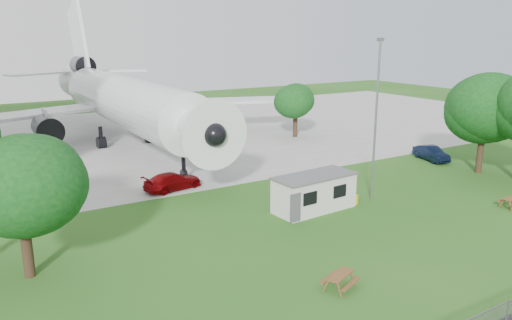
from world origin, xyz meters
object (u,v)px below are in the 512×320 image
site_cabin (314,192)px  picnic_west (340,288)px  picnic_east (512,208)px  airliner (121,98)px

site_cabin → picnic_west: bearing=-121.2°
picnic_west → picnic_east: size_ratio=1.00×
picnic_west → picnic_east: 18.86m
airliner → picnic_east: (17.82, -36.36, -5.27)m
picnic_west → picnic_east: (18.68, 2.55, 0.00)m
airliner → picnic_west: bearing=-91.3°
airliner → site_cabin: bearing=-80.1°
picnic_east → picnic_west: bearing=-170.1°
airliner → site_cabin: 29.82m
picnic_east → site_cabin: bearing=152.5°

